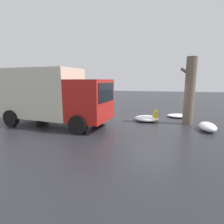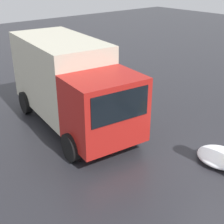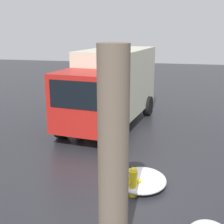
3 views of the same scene
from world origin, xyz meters
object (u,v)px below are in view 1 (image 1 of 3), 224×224
Objects in this scene: fire_hydrant at (156,116)px; delivery_truck at (52,95)px; tree_trunk at (190,91)px; pedestrian at (83,112)px.

delivery_truck is (5.69, 1.84, 1.29)m from fire_hydrant.
pedestrian is at bearing 24.76° from tree_trunk.
pedestrian reaches higher than fire_hydrant.
delivery_truck is 2.34m from pedestrian.
tree_trunk reaches higher than pedestrian.
pedestrian is at bearing 78.41° from delivery_truck.
pedestrian is (3.59, 2.57, 0.55)m from fire_hydrant.
delivery_truck is (7.47, 1.75, -0.21)m from tree_trunk.
fire_hydrant is at bearing 115.34° from delivery_truck.
fire_hydrant is 0.44× the size of pedestrian.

